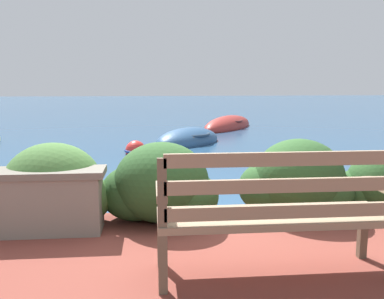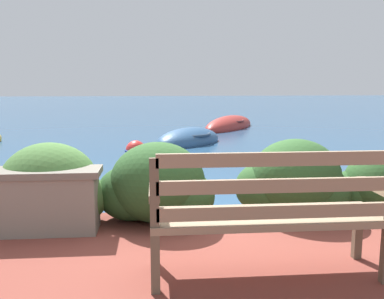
{
  "view_description": "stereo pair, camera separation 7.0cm",
  "coord_description": "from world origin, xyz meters",
  "px_view_note": "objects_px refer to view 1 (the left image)",
  "views": [
    {
      "loc": [
        -0.65,
        -4.4,
        1.6
      ],
      "look_at": [
        0.19,
        4.39,
        0.17
      ],
      "focal_mm": 40.0,
      "sensor_mm": 36.0,
      "label": 1
    },
    {
      "loc": [
        -0.58,
        -4.4,
        1.6
      ],
      "look_at": [
        0.19,
        4.39,
        0.17
      ],
      "focal_mm": 40.0,
      "sensor_mm": 36.0,
      "label": 2
    }
  ],
  "objects_px": {
    "park_bench": "(275,211)",
    "rowboat_far": "(228,126)",
    "rowboat_nearest": "(188,141)",
    "mooring_buoy": "(136,151)"
  },
  "relations": [
    {
      "from": "park_bench",
      "to": "rowboat_far",
      "type": "bearing_deg",
      "value": 74.89
    },
    {
      "from": "park_bench",
      "to": "rowboat_far",
      "type": "relative_size",
      "value": 0.51
    },
    {
      "from": "rowboat_nearest",
      "to": "mooring_buoy",
      "type": "distance_m",
      "value": 1.96
    },
    {
      "from": "park_bench",
      "to": "rowboat_nearest",
      "type": "height_order",
      "value": "park_bench"
    },
    {
      "from": "rowboat_far",
      "to": "rowboat_nearest",
      "type": "bearing_deg",
      "value": 6.53
    },
    {
      "from": "rowboat_far",
      "to": "mooring_buoy",
      "type": "distance_m",
      "value": 5.67
    },
    {
      "from": "park_bench",
      "to": "mooring_buoy",
      "type": "height_order",
      "value": "park_bench"
    },
    {
      "from": "rowboat_nearest",
      "to": "mooring_buoy",
      "type": "relative_size",
      "value": 4.97
    },
    {
      "from": "rowboat_nearest",
      "to": "rowboat_far",
      "type": "relative_size",
      "value": 0.75
    },
    {
      "from": "rowboat_nearest",
      "to": "rowboat_far",
      "type": "distance_m",
      "value": 3.75
    }
  ]
}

